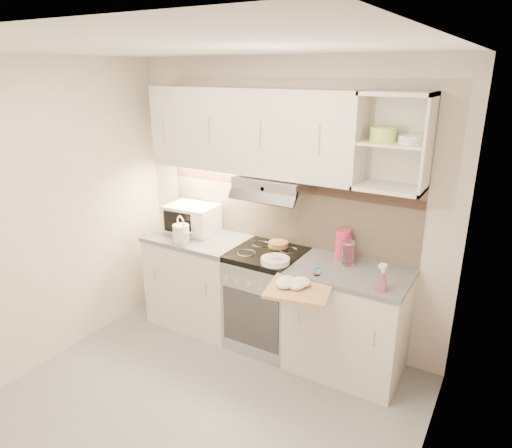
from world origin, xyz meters
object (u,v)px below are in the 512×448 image
(pink_pitcher, at_px, (343,244))
(glass_jar, at_px, (348,253))
(electric_range, at_px, (267,298))
(spray_bottle, at_px, (382,279))
(microwave, at_px, (192,218))
(plate_stack, at_px, (275,261))
(cutting_board, at_px, (299,289))
(watering_can, at_px, (182,233))

(pink_pitcher, distance_m, glass_jar, 0.14)
(electric_range, relative_size, pink_pitcher, 3.66)
(pink_pitcher, height_order, spray_bottle, pink_pitcher)
(microwave, height_order, glass_jar, microwave)
(pink_pitcher, bearing_deg, electric_range, -170.39)
(plate_stack, bearing_deg, microwave, 165.75)
(microwave, relative_size, pink_pitcher, 1.98)
(electric_range, xyz_separation_m, plate_stack, (0.17, -0.18, 0.47))
(cutting_board, bearing_deg, watering_can, 157.01)
(cutting_board, bearing_deg, spray_bottle, 11.72)
(glass_jar, xyz_separation_m, cutting_board, (-0.17, -0.55, -0.13))
(electric_range, relative_size, microwave, 1.85)
(watering_can, distance_m, glass_jar, 1.50)
(electric_range, relative_size, cutting_board, 1.99)
(glass_jar, relative_size, cutting_board, 0.44)
(electric_range, xyz_separation_m, spray_bottle, (1.05, -0.22, 0.54))
(microwave, distance_m, glass_jar, 1.57)
(electric_range, xyz_separation_m, microwave, (-0.88, 0.09, 0.58))
(spray_bottle, xyz_separation_m, cutting_board, (-0.53, -0.23, -0.12))
(cutting_board, bearing_deg, microwave, 147.37)
(electric_range, bearing_deg, spray_bottle, -11.85)
(electric_range, bearing_deg, glass_jar, 7.99)
(spray_bottle, bearing_deg, glass_jar, 151.00)
(plate_stack, bearing_deg, cutting_board, -38.08)
(pink_pitcher, xyz_separation_m, spray_bottle, (0.45, -0.42, -0.04))
(microwave, height_order, plate_stack, microwave)
(electric_range, xyz_separation_m, cutting_board, (0.51, -0.45, 0.42))
(plate_stack, xyz_separation_m, glass_jar, (0.51, 0.28, 0.08))
(pink_pitcher, distance_m, spray_bottle, 0.62)
(watering_can, relative_size, spray_bottle, 1.25)
(spray_bottle, bearing_deg, electric_range, 179.96)
(spray_bottle, bearing_deg, pink_pitcher, 148.83)
(electric_range, distance_m, glass_jar, 0.88)
(watering_can, xyz_separation_m, glass_jar, (1.47, 0.28, 0.01))
(watering_can, relative_size, glass_jar, 1.42)
(plate_stack, xyz_separation_m, spray_bottle, (0.88, -0.04, 0.07))
(cutting_board, bearing_deg, plate_stack, 130.33)
(pink_pitcher, distance_m, cutting_board, 0.67)
(glass_jar, height_order, spray_bottle, spray_bottle)
(glass_jar, height_order, cutting_board, glass_jar)
(plate_stack, height_order, spray_bottle, spray_bottle)
(microwave, distance_m, spray_bottle, 1.96)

